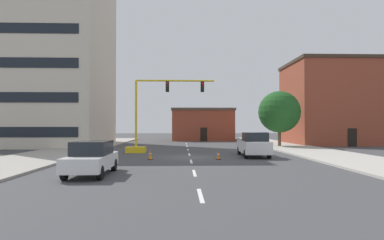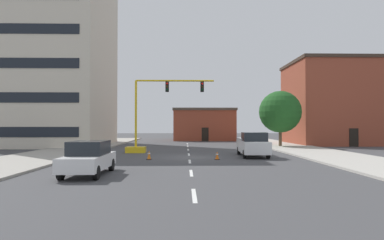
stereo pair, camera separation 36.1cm
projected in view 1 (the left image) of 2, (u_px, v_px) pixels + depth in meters
name	position (u px, v px, depth m)	size (l,w,h in m)	color
ground_plane	(190.00, 157.00, 25.73)	(160.00, 160.00, 0.00)	#424244
sidewalk_left	(75.00, 149.00, 33.34)	(6.00, 56.00, 0.14)	#9E998E
sidewalk_right	(299.00, 149.00, 34.11)	(6.00, 56.00, 0.14)	#B2ADA3
lane_stripe_seg_0	(200.00, 195.00, 11.74)	(0.16, 2.40, 0.01)	silver
lane_stripe_seg_1	(194.00, 173.00, 17.23)	(0.16, 2.40, 0.01)	silver
lane_stripe_seg_2	(191.00, 161.00, 22.73)	(0.16, 2.40, 0.01)	silver
lane_stripe_seg_3	(189.00, 154.00, 28.23)	(0.16, 2.40, 0.01)	silver
lane_stripe_seg_4	(188.00, 150.00, 33.72)	(0.16, 2.40, 0.01)	silver
lane_stripe_seg_5	(187.00, 146.00, 39.22)	(0.16, 2.40, 0.01)	silver
lane_stripe_seg_6	(186.00, 144.00, 44.72)	(0.16, 2.40, 0.01)	silver
building_tall_left	(55.00, 58.00, 41.15)	(13.04, 14.34, 22.38)	beige
building_brick_center	(202.00, 124.00, 56.31)	(10.49, 9.33, 5.40)	brown
building_row_right	(333.00, 103.00, 43.84)	(11.87, 10.22, 11.16)	brown
traffic_signal_gantry	(147.00, 129.00, 30.11)	(8.21, 1.20, 6.83)	yellow
tree_right_mid	(279.00, 112.00, 37.92)	(4.90, 4.90, 6.60)	brown
pickup_truck_white	(253.00, 145.00, 26.53)	(2.23, 5.48, 1.99)	white
sedan_white_near_left	(92.00, 158.00, 16.57)	(1.88, 4.51, 1.74)	white
traffic_cone_roadside_a	(218.00, 155.00, 24.02)	(0.36, 0.36, 0.62)	black
traffic_cone_roadside_b	(150.00, 155.00, 24.01)	(0.36, 0.36, 0.70)	black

